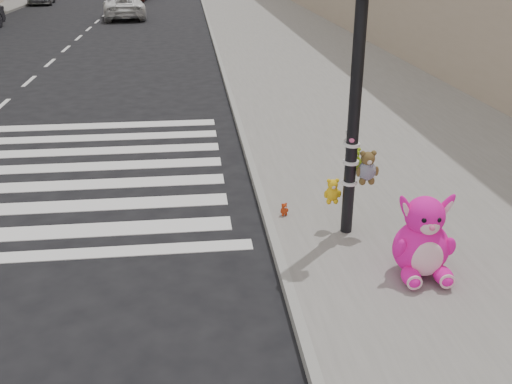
{
  "coord_description": "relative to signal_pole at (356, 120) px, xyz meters",
  "views": [
    {
      "loc": [
        0.5,
        -5.25,
        3.9
      ],
      "look_at": [
        1.32,
        1.93,
        0.75
      ],
      "focal_mm": 40.0,
      "sensor_mm": 36.0,
      "label": 1
    }
  ],
  "objects": [
    {
      "name": "red_teddy",
      "position": [
        -0.83,
        0.6,
        -1.53
      ],
      "size": [
        0.16,
        0.14,
        0.2
      ],
      "primitive_type": null,
      "rotation": [
        0.0,
        0.0,
        0.35
      ],
      "color": "#B03311",
      "rests_on": "sidewalk_near"
    },
    {
      "name": "pink_bunny",
      "position": [
        0.57,
        -1.24,
        -1.19
      ],
      "size": [
        0.77,
        0.81,
        1.09
      ],
      "rotation": [
        0.0,
        0.0,
        -0.04
      ],
      "color": "#FF15AA",
      "rests_on": "sidewalk_near"
    },
    {
      "name": "ground",
      "position": [
        -2.63,
        -1.8,
        -1.77
      ],
      "size": [
        120.0,
        120.0,
        0.0
      ],
      "primitive_type": "plane",
      "color": "black",
      "rests_on": "ground"
    },
    {
      "name": "signal_pole",
      "position": [
        0.0,
        0.0,
        0.0
      ],
      "size": [
        0.71,
        0.48,
        4.0
      ],
      "color": "black",
      "rests_on": "sidewalk_near"
    },
    {
      "name": "curb_edge",
      "position": [
        -1.08,
        8.2,
        -1.7
      ],
      "size": [
        0.12,
        80.0,
        0.15
      ],
      "primitive_type": "cube",
      "color": "gray",
      "rests_on": "ground"
    },
    {
      "name": "car_white_near",
      "position": [
        -5.76,
        27.47,
        -1.11
      ],
      "size": [
        2.82,
        5.04,
        1.33
      ],
      "primitive_type": "imported",
      "rotation": [
        0.0,
        0.0,
        3.27
      ],
      "color": "white",
      "rests_on": "ground"
    },
    {
      "name": "sidewalk_near",
      "position": [
        2.37,
        8.2,
        -1.7
      ],
      "size": [
        7.0,
        80.0,
        0.14
      ],
      "primitive_type": "cube",
      "color": "slate",
      "rests_on": "ground"
    }
  ]
}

